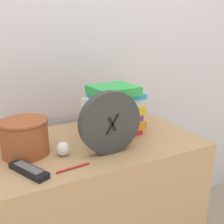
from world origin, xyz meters
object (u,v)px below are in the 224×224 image
Objects in this scene: crumpled_paper_ball at (63,149)px; desk_clock at (110,123)px; book_stack at (115,109)px; pen at (73,168)px; tv_remote at (29,170)px; basket at (24,136)px.

desk_clock is at bearing -19.69° from crumpled_paper_ball.
book_stack is 2.14× the size of pen.
book_stack is at bearing 57.02° from desk_clock.
tv_remote is 0.15m from pen.
basket reaches higher than pen.
book_stack is at bearing 23.19° from tv_remote.
basket is 0.16m from crumpled_paper_ball.
pen is at bearing -141.52° from book_stack.
book_stack is 4.99× the size of crumpled_paper_ball.
desk_clock is 0.21m from crumpled_paper_ball.
book_stack is 1.56× the size of tv_remote.
crumpled_paper_ball is at bearing 160.31° from desk_clock.
basket is at bearing 83.43° from tv_remote.
basket is 1.09× the size of tv_remote.
book_stack reaches higher than pen.
book_stack is at bearing 20.66° from crumpled_paper_ball.
pen is (0.13, -0.20, -0.07)m from basket.
basket is at bearing 122.50° from pen.
desk_clock is 2.00× the size of pen.
desk_clock is 1.45× the size of tv_remote.
crumpled_paper_ball is at bearing 89.46° from pen.
book_stack is 1.43× the size of basket.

